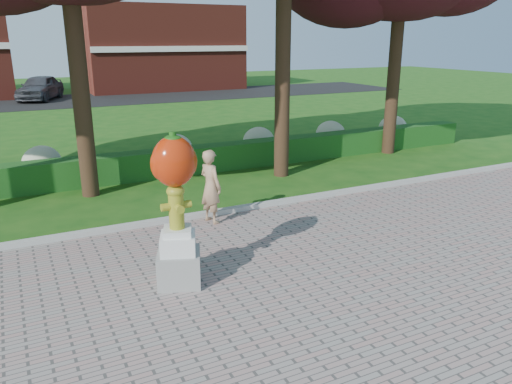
{
  "coord_description": "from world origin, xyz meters",
  "views": [
    {
      "loc": [
        -3.7,
        -7.25,
        4.0
      ],
      "look_at": [
        0.41,
        1.0,
        1.14
      ],
      "focal_mm": 35.0,
      "sensor_mm": 36.0,
      "label": 1
    }
  ],
  "objects": [
    {
      "name": "curb",
      "position": [
        0.0,
        3.0,
        0.07
      ],
      "size": [
        40.0,
        0.18,
        0.15
      ],
      "primitive_type": "cube",
      "color": "#ADADA5",
      "rests_on": "ground"
    },
    {
      "name": "woman",
      "position": [
        0.09,
        2.6,
        0.87
      ],
      "size": [
        0.56,
        0.69,
        1.65
      ],
      "primitive_type": "imported",
      "rotation": [
        0.0,
        0.0,
        1.88
      ],
      "color": "tan",
      "rests_on": "walkway"
    },
    {
      "name": "building_right",
      "position": [
        8.0,
        34.0,
        3.2
      ],
      "size": [
        12.0,
        8.0,
        6.4
      ],
      "primitive_type": "cube",
      "color": "maroon",
      "rests_on": "ground"
    },
    {
      "name": "lawn_hedge",
      "position": [
        0.0,
        7.0,
        0.4
      ],
      "size": [
        24.0,
        0.7,
        0.8
      ],
      "primitive_type": "cube",
      "color": "#144917",
      "rests_on": "ground"
    },
    {
      "name": "street",
      "position": [
        0.0,
        28.0,
        0.01
      ],
      "size": [
        50.0,
        8.0,
        0.02
      ],
      "primitive_type": "cube",
      "color": "black",
      "rests_on": "ground"
    },
    {
      "name": "hydrant_sculpture",
      "position": [
        -1.47,
        0.11,
        1.4
      ],
      "size": [
        0.9,
        0.9,
        2.58
      ],
      "rotation": [
        0.0,
        0.0,
        -0.35
      ],
      "color": "gray",
      "rests_on": "walkway"
    },
    {
      "name": "ground",
      "position": [
        0.0,
        0.0,
        0.0
      ],
      "size": [
        100.0,
        100.0,
        0.0
      ],
      "primitive_type": "plane",
      "color": "#184C13",
      "rests_on": "ground"
    },
    {
      "name": "hydrangea_row",
      "position": [
        0.57,
        8.0,
        0.55
      ],
      "size": [
        20.1,
        1.1,
        0.99
      ],
      "color": "#A8AE85",
      "rests_on": "ground"
    },
    {
      "name": "parked_car",
      "position": [
        -1.56,
        29.27,
        0.84
      ],
      "size": [
        3.68,
        5.16,
        1.63
      ],
      "primitive_type": "imported",
      "rotation": [
        0.0,
        0.0,
        -0.41
      ],
      "color": "#43454C",
      "rests_on": "street"
    }
  ]
}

